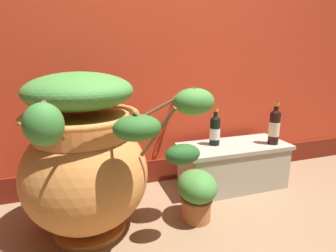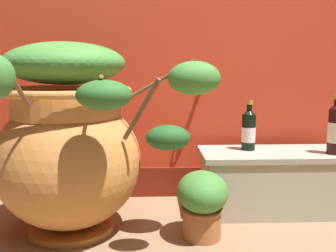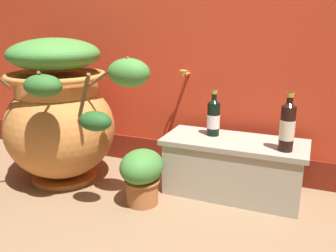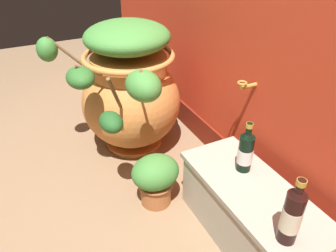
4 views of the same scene
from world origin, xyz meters
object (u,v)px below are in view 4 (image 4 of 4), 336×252
object	(u,v)px
wine_bottle_left	(246,151)
potted_shrub	(156,178)
terracotta_urn	(130,90)
wine_bottle_middle	(292,214)

from	to	relation	value
wine_bottle_left	potted_shrub	world-z (taller)	wine_bottle_left
terracotta_urn	potted_shrub	size ratio (longest dim) A/B	3.25
wine_bottle_middle	wine_bottle_left	bearing A→B (deg)	164.67
wine_bottle_left	wine_bottle_middle	size ratio (longest dim) A/B	0.88
terracotta_urn	wine_bottle_middle	size ratio (longest dim) A/B	3.32
wine_bottle_left	wine_bottle_middle	world-z (taller)	wine_bottle_middle
terracotta_urn	wine_bottle_middle	world-z (taller)	terracotta_urn
terracotta_urn	potted_shrub	distance (m)	0.70
wine_bottle_left	potted_shrub	xyz separation A→B (m)	(-0.31, -0.38, -0.29)
wine_bottle_left	potted_shrub	size ratio (longest dim) A/B	0.87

